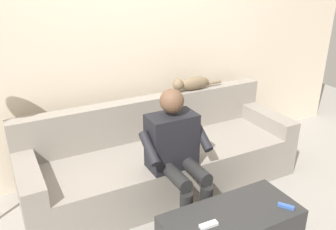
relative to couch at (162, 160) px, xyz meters
name	(u,v)px	position (x,y,z in m)	size (l,w,h in m)	color
ground_plane	(203,229)	(0.00, 0.72, -0.27)	(8.00, 8.00, 0.00)	gray
back_wall	(136,49)	(0.00, -0.56, 0.94)	(5.45, 0.06, 2.43)	beige
couch	(162,160)	(0.00, 0.00, 0.00)	(2.54, 0.80, 0.80)	gray
person_solo_seated	(176,149)	(0.08, 0.41, 0.33)	(0.55, 0.57, 1.08)	black
cat_on_backrest	(191,84)	(-0.47, -0.28, 0.60)	(0.56, 0.11, 0.14)	#756047
remote_blue	(286,206)	(-0.37, 1.18, 0.14)	(0.11, 0.03, 0.02)	#3860B7
remote_white	(209,225)	(0.22, 1.10, 0.14)	(0.13, 0.04, 0.02)	white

